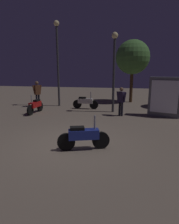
{
  "coord_description": "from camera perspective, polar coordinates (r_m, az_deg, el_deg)",
  "views": [
    {
      "loc": [
        1.77,
        -5.89,
        2.5
      ],
      "look_at": [
        0.56,
        0.61,
        1.0
      ],
      "focal_mm": 30.41,
      "sensor_mm": 36.0,
      "label": 1
    }
  ],
  "objects": [
    {
      "name": "ground_plane",
      "position": [
        6.64,
        -5.77,
        -9.4
      ],
      "size": [
        40.0,
        40.0,
        0.0
      ],
      "primitive_type": "plane",
      "color": "#756656"
    },
    {
      "name": "tree_left_bg",
      "position": [
        14.9,
        12.85,
        15.71
      ],
      "size": [
        2.49,
        2.49,
        4.61
      ],
      "color": "#4C331E",
      "rests_on": "ground_plane"
    },
    {
      "name": "person_rider_beside",
      "position": [
        13.23,
        -15.42,
        5.95
      ],
      "size": [
        0.48,
        0.58,
        1.72
      ],
      "rotation": [
        0.0,
        0.0,
        5.62
      ],
      "color": "black",
      "rests_on": "ground_plane"
    },
    {
      "name": "streetlamp_far",
      "position": [
        11.15,
        7.41,
        14.69
      ],
      "size": [
        0.36,
        0.36,
        4.49
      ],
      "color": "#38383D",
      "rests_on": "ground_plane"
    },
    {
      "name": "streetlamp_near",
      "position": [
        13.2,
        -9.6,
        16.79
      ],
      "size": [
        0.36,
        0.36,
        5.52
      ],
      "color": "#38383D",
      "rests_on": "ground_plane"
    },
    {
      "name": "kiosk_billboard",
      "position": [
        10.83,
        21.67,
        4.19
      ],
      "size": [
        1.68,
        0.92,
        2.1
      ],
      "rotation": [
        0.0,
        0.0,
        2.87
      ],
      "color": "#595960",
      "rests_on": "ground_plane"
    },
    {
      "name": "motorcycle_red_parked_left",
      "position": [
        11.39,
        -16.0,
        1.85
      ],
      "size": [
        0.36,
        1.66,
        1.11
      ],
      "rotation": [
        0.0,
        0.0,
        4.65
      ],
      "color": "black",
      "rests_on": "ground_plane"
    },
    {
      "name": "motorcycle_white_parked_right",
      "position": [
        12.16,
        -1.24,
        3.02
      ],
      "size": [
        1.66,
        0.32,
        1.11
      ],
      "rotation": [
        0.0,
        0.0,
        6.26
      ],
      "color": "black",
      "rests_on": "ground_plane"
    },
    {
      "name": "motorcycle_blue_foreground",
      "position": [
        6.0,
        -1.82,
        -7.33
      ],
      "size": [
        1.61,
        0.61,
        1.11
      ],
      "rotation": [
        0.0,
        0.0,
        0.32
      ],
      "color": "black",
      "rests_on": "ground_plane"
    },
    {
      "name": "person_bystander_far",
      "position": [
        10.38,
        9.49,
        3.83
      ],
      "size": [
        0.58,
        0.47,
        1.55
      ],
      "rotation": [
        0.0,
        0.0,
        0.92
      ],
      "color": "black",
      "rests_on": "ground_plane"
    }
  ]
}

